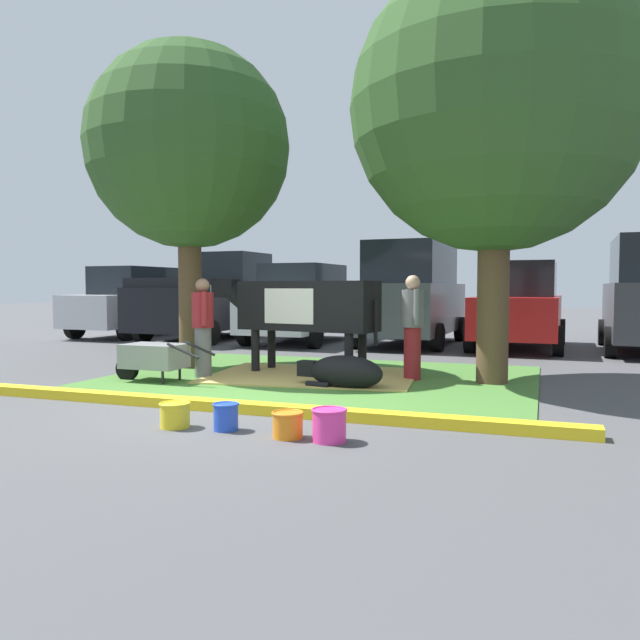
{
  "coord_description": "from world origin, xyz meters",
  "views": [
    {
      "loc": [
        3.53,
        -6.63,
        1.44
      ],
      "look_at": [
        0.09,
        2.83,
        0.9
      ],
      "focal_mm": 34.73,
      "sensor_mm": 36.0,
      "label": 1
    }
  ],
  "objects_px": {
    "wheelbarrow": "(153,357)",
    "hatchback_white": "(304,305)",
    "shade_tree_left": "(189,148)",
    "bucket_yellow": "(175,414)",
    "cow_holstein": "(302,307)",
    "person_visitor_near": "(203,325)",
    "suv_black": "(412,294)",
    "sedan_red": "(519,306)",
    "shade_tree_right": "(496,107)",
    "bucket_blue": "(226,416)",
    "sedan_silver": "(134,302)",
    "person_handler": "(413,324)",
    "bucket_pink": "(329,424)",
    "bucket_orange": "(288,424)",
    "pickup_truck_black": "(215,299)",
    "calf_lying": "(344,372)"
  },
  "relations": [
    {
      "from": "shade_tree_left",
      "to": "sedan_red",
      "type": "distance_m",
      "value": 8.31
    },
    {
      "from": "person_visitor_near",
      "to": "suv_black",
      "type": "height_order",
      "value": "suv_black"
    },
    {
      "from": "wheelbarrow",
      "to": "hatchback_white",
      "type": "bearing_deg",
      "value": 92.59
    },
    {
      "from": "wheelbarrow",
      "to": "suv_black",
      "type": "xyz_separation_m",
      "value": [
        2.44,
        7.39,
        0.88
      ]
    },
    {
      "from": "shade_tree_right",
      "to": "calf_lying",
      "type": "xyz_separation_m",
      "value": [
        -1.92,
        -1.21,
        -3.81
      ]
    },
    {
      "from": "sedan_silver",
      "to": "shade_tree_right",
      "type": "bearing_deg",
      "value": -28.42
    },
    {
      "from": "shade_tree_left",
      "to": "person_visitor_near",
      "type": "height_order",
      "value": "shade_tree_left"
    },
    {
      "from": "bucket_yellow",
      "to": "suv_black",
      "type": "distance_m",
      "value": 9.95
    },
    {
      "from": "cow_holstein",
      "to": "shade_tree_right",
      "type": "bearing_deg",
      "value": 1.29
    },
    {
      "from": "cow_holstein",
      "to": "person_visitor_near",
      "type": "distance_m",
      "value": 1.62
    },
    {
      "from": "person_visitor_near",
      "to": "sedan_red",
      "type": "height_order",
      "value": "sedan_red"
    },
    {
      "from": "bucket_yellow",
      "to": "suv_black",
      "type": "xyz_separation_m",
      "value": [
        0.43,
        9.88,
        1.13
      ]
    },
    {
      "from": "cow_holstein",
      "to": "bucket_pink",
      "type": "xyz_separation_m",
      "value": [
        1.86,
        -4.0,
        -0.96
      ]
    },
    {
      "from": "cow_holstein",
      "to": "bucket_yellow",
      "type": "relative_size",
      "value": 9.61
    },
    {
      "from": "person_handler",
      "to": "hatchback_white",
      "type": "distance_m",
      "value": 6.82
    },
    {
      "from": "person_visitor_near",
      "to": "shade_tree_right",
      "type": "bearing_deg",
      "value": 12.75
    },
    {
      "from": "bucket_yellow",
      "to": "sedan_red",
      "type": "xyz_separation_m",
      "value": [
        2.98,
        9.78,
        0.85
      ]
    },
    {
      "from": "suv_black",
      "to": "sedan_red",
      "type": "distance_m",
      "value": 2.57
    },
    {
      "from": "shade_tree_left",
      "to": "bucket_blue",
      "type": "xyz_separation_m",
      "value": [
        2.88,
        -4.01,
        -3.71
      ]
    },
    {
      "from": "shade_tree_right",
      "to": "pickup_truck_black",
      "type": "bearing_deg",
      "value": 144.2
    },
    {
      "from": "shade_tree_right",
      "to": "bucket_yellow",
      "type": "height_order",
      "value": "shade_tree_right"
    },
    {
      "from": "bucket_yellow",
      "to": "hatchback_white",
      "type": "bearing_deg",
      "value": 103.75
    },
    {
      "from": "bucket_blue",
      "to": "bucket_pink",
      "type": "height_order",
      "value": "bucket_pink"
    },
    {
      "from": "calf_lying",
      "to": "sedan_silver",
      "type": "relative_size",
      "value": 0.3
    },
    {
      "from": "person_handler",
      "to": "person_visitor_near",
      "type": "relative_size",
      "value": 1.03
    },
    {
      "from": "shade_tree_right",
      "to": "sedan_red",
      "type": "height_order",
      "value": "shade_tree_right"
    },
    {
      "from": "bucket_pink",
      "to": "calf_lying",
      "type": "bearing_deg",
      "value": 105.18
    },
    {
      "from": "bucket_yellow",
      "to": "bucket_pink",
      "type": "distance_m",
      "value": 1.67
    },
    {
      "from": "shade_tree_left",
      "to": "sedan_red",
      "type": "relative_size",
      "value": 1.26
    },
    {
      "from": "bucket_orange",
      "to": "suv_black",
      "type": "relative_size",
      "value": 0.07
    },
    {
      "from": "suv_black",
      "to": "sedan_red",
      "type": "relative_size",
      "value": 1.05
    },
    {
      "from": "person_visitor_near",
      "to": "suv_black",
      "type": "bearing_deg",
      "value": 74.13
    },
    {
      "from": "wheelbarrow",
      "to": "bucket_yellow",
      "type": "relative_size",
      "value": 4.93
    },
    {
      "from": "calf_lying",
      "to": "hatchback_white",
      "type": "relative_size",
      "value": 0.3
    },
    {
      "from": "bucket_blue",
      "to": "sedan_silver",
      "type": "relative_size",
      "value": 0.06
    },
    {
      "from": "calf_lying",
      "to": "bucket_yellow",
      "type": "height_order",
      "value": "calf_lying"
    },
    {
      "from": "wheelbarrow",
      "to": "pickup_truck_black",
      "type": "relative_size",
      "value": 0.29
    },
    {
      "from": "shade_tree_right",
      "to": "bucket_blue",
      "type": "bearing_deg",
      "value": -119.59
    },
    {
      "from": "suv_black",
      "to": "bucket_orange",
      "type": "bearing_deg",
      "value": -85.23
    },
    {
      "from": "shade_tree_left",
      "to": "bucket_orange",
      "type": "xyz_separation_m",
      "value": [
        3.59,
        -4.08,
        -3.72
      ]
    },
    {
      "from": "shade_tree_right",
      "to": "person_visitor_near",
      "type": "xyz_separation_m",
      "value": [
        -4.32,
        -0.98,
        -3.21
      ]
    },
    {
      "from": "shade_tree_right",
      "to": "bucket_orange",
      "type": "height_order",
      "value": "shade_tree_right"
    },
    {
      "from": "bucket_yellow",
      "to": "bucket_pink",
      "type": "relative_size",
      "value": 0.96
    },
    {
      "from": "shade_tree_left",
      "to": "hatchback_white",
      "type": "xyz_separation_m",
      "value": [
        0.01,
        5.43,
        -2.87
      ]
    },
    {
      "from": "shade_tree_left",
      "to": "person_handler",
      "type": "bearing_deg",
      "value": -1.58
    },
    {
      "from": "calf_lying",
      "to": "sedan_red",
      "type": "distance_m",
      "value": 7.27
    },
    {
      "from": "person_handler",
      "to": "person_visitor_near",
      "type": "distance_m",
      "value": 3.27
    },
    {
      "from": "sedan_red",
      "to": "sedan_silver",
      "type": "bearing_deg",
      "value": 179.86
    },
    {
      "from": "shade_tree_right",
      "to": "hatchback_white",
      "type": "bearing_deg",
      "value": 133.41
    },
    {
      "from": "suv_black",
      "to": "shade_tree_right",
      "type": "bearing_deg",
      "value": -67.64
    }
  ]
}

